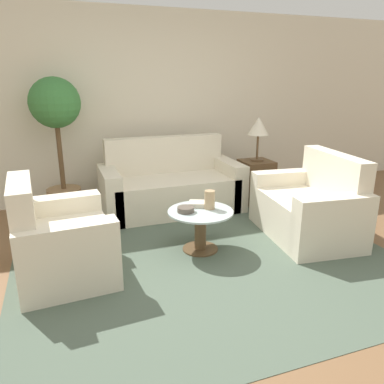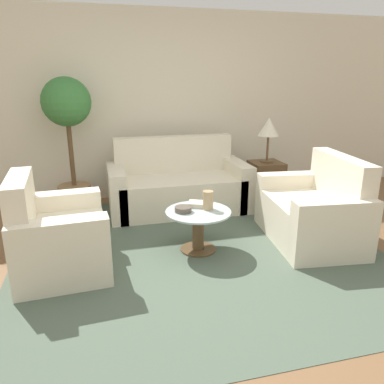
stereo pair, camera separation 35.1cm
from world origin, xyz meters
name	(u,v)px [view 1 (the left image)]	position (x,y,z in m)	size (l,w,h in m)	color
ground_plane	(213,282)	(0.00, 0.00, 0.00)	(14.00, 14.00, 0.00)	brown
wall_back	(141,107)	(0.00, 2.67, 1.30)	(10.00, 0.06, 2.60)	beige
rug	(200,249)	(0.12, 0.63, 0.00)	(3.60, 3.47, 0.01)	#4C5B4C
sofa_main	(170,187)	(0.20, 1.94, 0.30)	(1.80, 0.85, 0.94)	beige
armchair	(57,244)	(-1.24, 0.57, 0.30)	(0.85, 1.03, 0.90)	beige
loveseat	(311,209)	(1.41, 0.58, 0.30)	(0.94, 1.32, 0.92)	beige
coffee_table	(200,225)	(0.12, 0.63, 0.28)	(0.66, 0.66, 0.43)	brown
side_table	(256,181)	(1.41, 1.82, 0.30)	(0.41, 0.41, 0.59)	brown
table_lamp	(258,128)	(1.41, 1.82, 1.05)	(0.28, 0.28, 0.60)	brown
potted_plant	(57,125)	(-1.14, 2.26, 1.14)	(0.61, 0.61, 1.71)	#93704C
vase	(210,200)	(0.23, 0.65, 0.52)	(0.11, 0.11, 0.19)	tan
bowl	(186,209)	(-0.03, 0.64, 0.45)	(0.17, 0.17, 0.05)	brown
book_stack	(197,204)	(0.14, 0.77, 0.45)	(0.21, 0.21, 0.05)	beige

